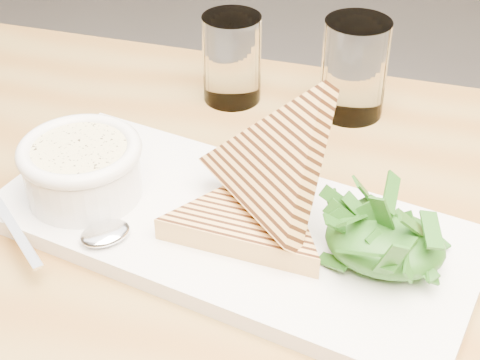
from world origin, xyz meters
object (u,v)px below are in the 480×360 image
(glass_near, at_px, (232,59))
(platter, at_px, (232,228))
(table_top, at_px, (245,267))
(soup_bowl, at_px, (83,175))
(glass_far, at_px, (354,68))

(glass_near, bearing_deg, platter, -68.40)
(table_top, distance_m, soup_bowl, 0.18)
(platter, bearing_deg, soup_bowl, -175.26)
(glass_near, bearing_deg, table_top, -65.99)
(glass_near, relative_size, glass_far, 0.92)
(glass_far, bearing_deg, glass_near, -172.06)
(platter, distance_m, glass_near, 0.26)
(table_top, height_order, soup_bowl, soup_bowl)
(glass_near, height_order, glass_far, glass_far)
(table_top, distance_m, glass_far, 0.29)
(table_top, height_order, platter, platter)
(table_top, height_order, glass_near, glass_near)
(table_top, bearing_deg, glass_near, 114.01)
(table_top, xyz_separation_m, glass_near, (-0.11, 0.26, 0.07))
(soup_bowl, bearing_deg, glass_near, 77.99)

